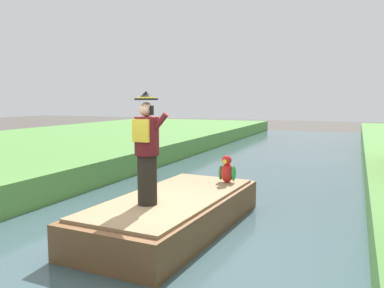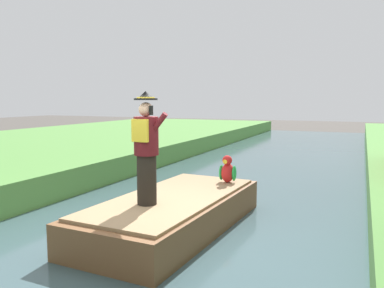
% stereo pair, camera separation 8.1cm
% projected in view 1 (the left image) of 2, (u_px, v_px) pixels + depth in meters
% --- Properties ---
extents(ground_plane, '(80.00, 80.00, 0.00)m').
position_uv_depth(ground_plane, '(153.00, 249.00, 6.41)').
color(ground_plane, '#4C4742').
extents(canal_water, '(6.46, 48.00, 0.10)m').
position_uv_depth(canal_water, '(153.00, 246.00, 6.40)').
color(canal_water, '#3D565B').
rests_on(canal_water, ground).
extents(boat, '(2.02, 4.29, 0.61)m').
position_uv_depth(boat, '(174.00, 212.00, 7.09)').
color(boat, brown).
rests_on(boat, canal_water).
extents(person_pirate, '(0.61, 0.42, 1.85)m').
position_uv_depth(person_pirate, '(147.00, 149.00, 6.36)').
color(person_pirate, black).
rests_on(person_pirate, boat).
extents(parrot_plush, '(0.36, 0.35, 0.57)m').
position_uv_depth(parrot_plush, '(227.00, 171.00, 8.15)').
color(parrot_plush, red).
rests_on(parrot_plush, boat).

